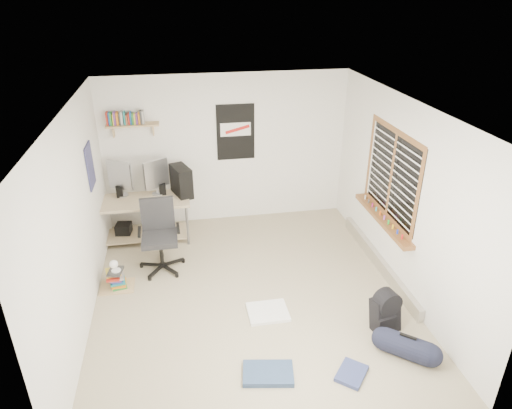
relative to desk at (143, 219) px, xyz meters
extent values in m
cube|color=gray|center=(1.43, -1.71, -0.37)|extent=(4.00, 4.50, 0.01)
cube|color=white|center=(1.43, -1.71, 2.14)|extent=(4.00, 4.50, 0.01)
cube|color=silver|center=(1.43, 0.55, 0.89)|extent=(4.00, 0.01, 2.50)
cube|color=silver|center=(-0.57, -1.71, 0.89)|extent=(0.01, 4.50, 2.50)
cube|color=silver|center=(3.44, -1.71, 0.89)|extent=(0.01, 4.50, 2.50)
cube|color=tan|center=(0.00, 0.00, 0.00)|extent=(1.57, 0.86, 0.68)
cube|color=#9C9DA1|center=(-0.28, 0.21, 0.55)|extent=(0.41, 0.30, 0.46)
cube|color=#B0AFB4|center=(0.27, 0.17, 0.55)|extent=(0.41, 0.31, 0.45)
cube|color=black|center=(0.65, 0.12, 0.56)|extent=(0.36, 0.51, 0.48)
cube|color=black|center=(0.07, -0.15, 0.33)|extent=(0.44, 0.28, 0.02)
cube|color=black|center=(-0.32, 0.18, 0.42)|extent=(0.11, 0.11, 0.20)
cube|color=black|center=(0.35, 0.16, 0.42)|extent=(0.11, 0.11, 0.20)
cube|color=#232325|center=(0.29, -0.90, 0.12)|extent=(0.70, 0.70, 1.04)
cube|color=tan|center=(-0.02, 0.43, 1.42)|extent=(0.80, 0.22, 0.24)
cube|color=black|center=(1.58, 0.52, 1.19)|extent=(0.62, 0.03, 0.92)
cube|color=navy|center=(-0.55, -0.51, 1.14)|extent=(0.02, 0.42, 0.60)
cube|color=brown|center=(3.38, -1.41, 1.08)|extent=(0.10, 1.50, 1.26)
cube|color=#B7B2A8|center=(3.39, -1.41, -0.28)|extent=(0.08, 2.50, 0.18)
cube|color=black|center=(2.90, -2.65, -0.16)|extent=(0.37, 0.32, 0.42)
cylinder|color=black|center=(2.95, -3.13, -0.22)|extent=(0.37, 0.37, 0.52)
cube|color=silver|center=(1.59, -2.15, -0.34)|extent=(0.50, 0.42, 0.04)
cube|color=navy|center=(1.39, -3.14, -0.33)|extent=(0.58, 0.42, 0.06)
cube|color=navy|center=(2.26, -3.29, -0.34)|extent=(0.43, 0.44, 0.04)
cube|color=olive|center=(-0.32, -1.25, -0.22)|extent=(0.52, 0.46, 0.31)
cube|color=white|center=(-0.30, -1.27, 0.02)|extent=(0.13, 0.21, 0.20)
cube|color=black|center=(-0.32, 0.08, -0.22)|extent=(0.26, 0.26, 0.26)
camera|label=1|loc=(0.65, -6.60, 3.36)|focal=32.00mm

